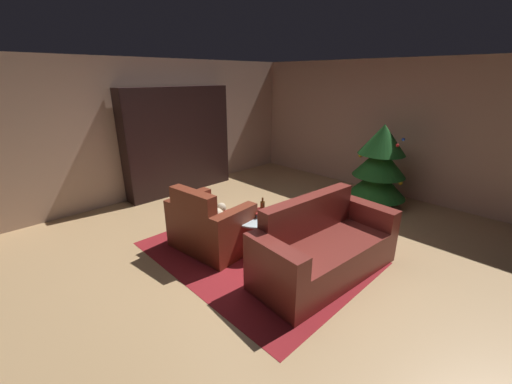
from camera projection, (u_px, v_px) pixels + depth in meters
name	position (u px, v px, depth m)	size (l,w,h in m)	color
ground_plane	(259.00, 246.00, 4.40)	(8.12, 8.12, 0.00)	tan
wall_back	(383.00, 128.00, 6.20)	(6.01, 0.06, 2.53)	tan
wall_left	(148.00, 130.00, 5.97)	(0.06, 6.88, 2.53)	tan
area_rug	(256.00, 253.00, 4.24)	(2.77, 2.12, 0.01)	maroon
bookshelf_unit	(185.00, 141.00, 6.30)	(0.35, 2.19, 2.03)	black
armchair_red	(209.00, 227.00, 4.25)	(1.10, 0.82, 0.90)	maroon
couch_red	(323.00, 249.00, 3.72)	(0.92, 1.89, 0.90)	maroon
coffee_table	(256.00, 221.00, 4.20)	(0.61, 0.61, 0.47)	black
book_stack_on_table	(258.00, 213.00, 4.21)	(0.21, 0.18, 0.07)	gray
bottle_on_table	(263.00, 207.00, 4.29)	(0.06, 0.06, 0.22)	#4F2B0F
decorated_tree	(380.00, 165.00, 5.57)	(1.01, 1.01, 1.46)	brown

